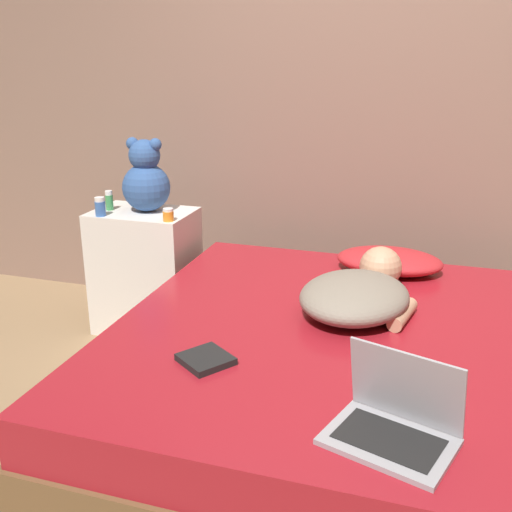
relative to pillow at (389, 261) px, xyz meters
name	(u,v)px	position (x,y,z in m)	size (l,w,h in m)	color
ground_plane	(338,437)	(-0.10, -0.71, -0.54)	(12.00, 12.00, 0.00)	#937551
wall_back	(390,93)	(-0.10, 0.49, 0.76)	(8.00, 0.06, 2.60)	#846656
bed	(341,385)	(-0.10, -0.71, -0.30)	(1.79, 1.84, 0.49)	brown
nightstand	(146,271)	(-1.32, 0.00, -0.20)	(0.54, 0.37, 0.69)	silver
pillow	(389,261)	(0.00, 0.00, 0.00)	(0.51, 0.34, 0.11)	red
person_lying	(360,292)	(-0.07, -0.50, 0.03)	(0.52, 0.72, 0.19)	gray
laptop	(395,420)	(0.15, -1.35, 0.00)	(0.39, 0.33, 0.25)	#9E9EA3
teddy_bear	(146,180)	(-1.30, 0.02, 0.32)	(0.26, 0.26, 0.39)	#335693
bottle_blue	(100,207)	(-1.48, -0.15, 0.19)	(0.05, 0.05, 0.10)	#3866B2
bottle_green	(109,201)	(-1.50, -0.03, 0.20)	(0.04, 0.04, 0.11)	#3D8E4C
bottle_orange	(168,215)	(-1.10, -0.14, 0.18)	(0.06, 0.06, 0.07)	orange
book	(206,359)	(-0.51, -1.11, -0.04)	(0.22, 0.22, 0.02)	black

